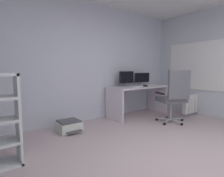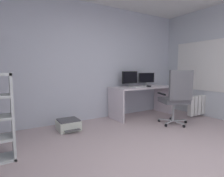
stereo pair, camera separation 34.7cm
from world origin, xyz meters
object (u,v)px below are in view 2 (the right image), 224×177
(monitor_main, at_px, (130,78))
(printer, at_px, (68,125))
(keyboard, at_px, (139,87))
(computer_mouse, at_px, (149,86))
(monitor_secondary, at_px, (146,78))
(desk, at_px, (141,94))
(office_chair, at_px, (176,96))
(radiator, at_px, (201,105))

(monitor_main, relative_size, printer, 1.01)
(keyboard, distance_m, printer, 1.85)
(keyboard, height_order, computer_mouse, computer_mouse)
(monitor_secondary, distance_m, keyboard, 0.58)
(desk, height_order, monitor_main, monitor_main)
(printer, bearing_deg, keyboard, -1.46)
(desk, xyz_separation_m, office_chair, (0.09, -0.99, 0.08))
(monitor_secondary, distance_m, radiator, 1.51)
(computer_mouse, bearing_deg, radiator, -30.29)
(keyboard, xyz_separation_m, printer, (-1.73, 0.04, -0.66))
(desk, distance_m, keyboard, 0.31)
(monitor_secondary, bearing_deg, office_chair, -99.68)
(office_chair, distance_m, radiator, 1.23)
(desk, bearing_deg, office_chair, -84.58)
(desk, xyz_separation_m, printer, (-1.92, -0.09, -0.46))
(keyboard, distance_m, computer_mouse, 0.29)
(monitor_main, height_order, computer_mouse, monitor_main)
(monitor_secondary, xyz_separation_m, office_chair, (-0.19, -1.13, -0.31))
(printer, distance_m, radiator, 3.27)
(monitor_secondary, height_order, printer, monitor_secondary)
(monitor_main, height_order, radiator, monitor_main)
(keyboard, bearing_deg, radiator, -28.99)
(monitor_main, bearing_deg, printer, -172.14)
(monitor_secondary, relative_size, keyboard, 1.33)
(desk, height_order, office_chair, office_chair)
(desk, xyz_separation_m, radiator, (1.26, -0.82, -0.26))
(keyboard, xyz_separation_m, office_chair, (0.29, -0.86, -0.12))
(monitor_main, distance_m, office_chair, 1.23)
(monitor_secondary, bearing_deg, keyboard, -150.43)
(office_chair, bearing_deg, desk, 95.42)
(monitor_main, distance_m, printer, 1.89)
(desk, distance_m, monitor_secondary, 0.50)
(radiator, bearing_deg, keyboard, 154.64)
(keyboard, height_order, radiator, keyboard)
(computer_mouse, bearing_deg, printer, 177.45)
(monitor_main, xyz_separation_m, monitor_secondary, (0.55, 0.00, -0.02))
(radiator, bearing_deg, monitor_secondary, 135.27)
(monitor_secondary, relative_size, printer, 0.95)
(monitor_main, height_order, keyboard, monitor_main)
(desk, bearing_deg, monitor_secondary, 26.52)
(printer, bearing_deg, radiator, -12.97)
(office_chair, relative_size, printer, 2.45)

